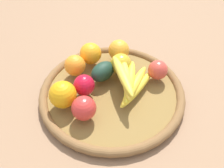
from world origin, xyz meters
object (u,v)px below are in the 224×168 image
object	(u,v)px
apple_0	(85,109)
orange_1	(119,50)
apple_3	(158,70)
banana_bunch	(130,81)
avocado	(103,71)
orange_3	(75,65)
orange_0	(91,54)
orange_2	(63,95)
apple_2	(84,85)
apple_1	(121,64)

from	to	relation	value
apple_0	orange_1	size ratio (longest dim) A/B	0.94
apple_3	apple_0	bearing A→B (deg)	161.57
banana_bunch	apple_0	bearing A→B (deg)	163.71
banana_bunch	apple_3	xyz separation A→B (m)	(0.10, -0.04, -0.01)
avocado	apple_0	bearing A→B (deg)	-160.59
avocado	orange_3	bearing A→B (deg)	110.41
apple_3	orange_0	size ratio (longest dim) A/B	0.85
orange_2	orange_0	world-z (taller)	orange_2
apple_2	orange_0	xyz separation A→B (m)	(0.13, 0.08, 0.00)
banana_bunch	apple_3	distance (m)	0.11
apple_2	orange_0	bearing A→B (deg)	31.16
avocado	banana_bunch	distance (m)	0.10
apple_2	orange_2	bearing A→B (deg)	164.13
avocado	banana_bunch	bearing A→B (deg)	-88.39
apple_1	apple_0	xyz separation A→B (m)	(-0.22, -0.02, -0.00)
banana_bunch	apple_2	world-z (taller)	banana_bunch
apple_3	orange_1	xyz separation A→B (m)	(0.01, 0.16, 0.00)
avocado	orange_1	bearing A→B (deg)	8.11
orange_3	apple_1	bearing A→B (deg)	-52.93
apple_2	orange_2	xyz separation A→B (m)	(-0.07, 0.02, 0.01)
orange_3	orange_1	world-z (taller)	orange_1
orange_1	apple_0	bearing A→B (deg)	-165.28
apple_1	orange_0	xyz separation A→B (m)	(-0.01, 0.12, 0.00)
apple_3	orange_1	bearing A→B (deg)	86.43
orange_0	apple_3	bearing A→B (deg)	-74.41
apple_2	apple_0	world-z (taller)	apple_0
apple_2	orange_2	distance (m)	0.07
banana_bunch	orange_3	distance (m)	0.20
orange_2	apple_0	world-z (taller)	orange_2
apple_1	orange_1	distance (m)	0.08
avocado	apple_3	size ratio (longest dim) A/B	1.37
orange_3	orange_0	xyz separation A→B (m)	(0.08, -0.00, 0.00)
orange_3	orange_1	xyz separation A→B (m)	(0.15, -0.07, 0.00)
orange_3	orange_2	bearing A→B (deg)	-152.99
avocado	apple_2	xyz separation A→B (m)	(-0.09, 0.01, 0.00)
orange_0	orange_2	bearing A→B (deg)	-163.81
avocado	orange_1	distance (m)	0.12
banana_bunch	apple_2	bearing A→B (deg)	129.00
apple_2	orange_3	bearing A→B (deg)	57.75
banana_bunch	orange_3	xyz separation A→B (m)	(-0.04, 0.19, -0.00)
orange_3	apple_2	bearing A→B (deg)	-122.25
apple_2	orange_0	size ratio (longest dim) A/B	0.87
apple_1	orange_1	size ratio (longest dim) A/B	0.97
orange_3	orange_2	xyz separation A→B (m)	(-0.12, -0.06, 0.01)
apple_3	apple_0	distance (m)	0.28
apple_2	orange_3	world-z (taller)	orange_3
orange_2	orange_0	size ratio (longest dim) A/B	1.07
apple_3	apple_0	size ratio (longest dim) A/B	0.92
apple_1	banana_bunch	world-z (taller)	banana_bunch
avocado	orange_3	world-z (taller)	orange_3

